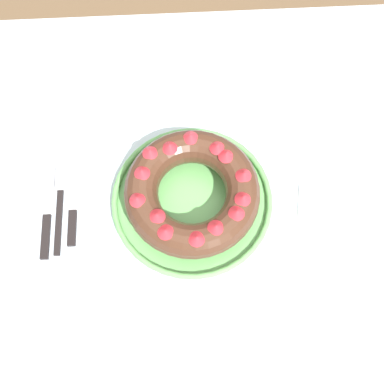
{
  "coord_description": "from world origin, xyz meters",
  "views": [
    {
      "loc": [
        0.01,
        -0.33,
        1.61
      ],
      "look_at": [
        0.03,
        -0.01,
        0.79
      ],
      "focal_mm": 42.0,
      "sensor_mm": 36.0,
      "label": 1
    }
  ],
  "objects_px": {
    "cake_knife": "(73,212)",
    "serving_dish": "(192,200)",
    "fork": "(60,203)",
    "napkin": "(328,206)",
    "bundt_cake": "(192,192)",
    "serving_knife": "(47,217)"
  },
  "relations": [
    {
      "from": "cake_knife",
      "to": "fork",
      "type": "bearing_deg",
      "value": 146.86
    },
    {
      "from": "serving_dish",
      "to": "bundt_cake",
      "type": "relative_size",
      "value": 1.23
    },
    {
      "from": "serving_knife",
      "to": "cake_knife",
      "type": "distance_m",
      "value": 0.05
    },
    {
      "from": "serving_dish",
      "to": "bundt_cake",
      "type": "distance_m",
      "value": 0.05
    },
    {
      "from": "cake_knife",
      "to": "napkin",
      "type": "distance_m",
      "value": 0.53
    },
    {
      "from": "bundt_cake",
      "to": "fork",
      "type": "distance_m",
      "value": 0.28
    },
    {
      "from": "serving_dish",
      "to": "napkin",
      "type": "height_order",
      "value": "serving_dish"
    },
    {
      "from": "bundt_cake",
      "to": "cake_knife",
      "type": "distance_m",
      "value": 0.25
    },
    {
      "from": "napkin",
      "to": "serving_knife",
      "type": "bearing_deg",
      "value": 179.32
    },
    {
      "from": "bundt_cake",
      "to": "fork",
      "type": "relative_size",
      "value": 1.39
    },
    {
      "from": "bundt_cake",
      "to": "fork",
      "type": "height_order",
      "value": "bundt_cake"
    },
    {
      "from": "napkin",
      "to": "bundt_cake",
      "type": "bearing_deg",
      "value": 175.19
    },
    {
      "from": "serving_knife",
      "to": "serving_dish",
      "type": "bearing_deg",
      "value": 2.27
    },
    {
      "from": "fork",
      "to": "napkin",
      "type": "distance_m",
      "value": 0.55
    },
    {
      "from": "bundt_cake",
      "to": "fork",
      "type": "bearing_deg",
      "value": 177.4
    },
    {
      "from": "fork",
      "to": "cake_knife",
      "type": "xyz_separation_m",
      "value": [
        0.03,
        -0.02,
        0.0
      ]
    },
    {
      "from": "serving_knife",
      "to": "cake_knife",
      "type": "xyz_separation_m",
      "value": [
        0.05,
        0.01,
        0.0
      ]
    },
    {
      "from": "fork",
      "to": "serving_knife",
      "type": "distance_m",
      "value": 0.04
    },
    {
      "from": "cake_knife",
      "to": "serving_dish",
      "type": "bearing_deg",
      "value": 6.52
    },
    {
      "from": "fork",
      "to": "napkin",
      "type": "relative_size",
      "value": 1.58
    },
    {
      "from": "serving_dish",
      "to": "cake_knife",
      "type": "relative_size",
      "value": 1.96
    },
    {
      "from": "serving_knife",
      "to": "cake_knife",
      "type": "bearing_deg",
      "value": 7.39
    }
  ]
}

